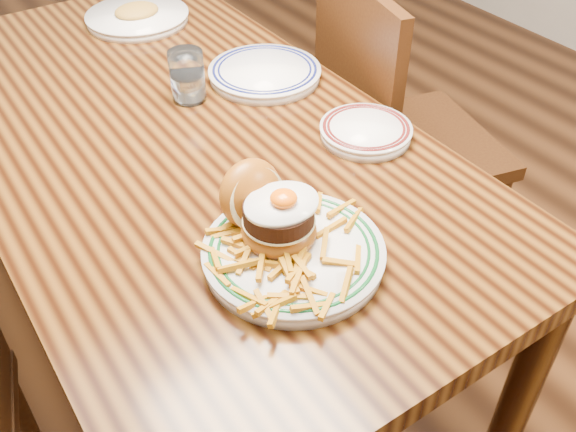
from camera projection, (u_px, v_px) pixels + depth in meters
floor at (205, 346)px, 1.86m from camera, size 6.00×6.00×0.00m
table at (181, 159)px, 1.43m from camera, size 0.85×1.60×0.75m
chair_right at (391, 135)px, 1.78m from camera, size 0.54×0.54×0.96m
main_plate at (286, 238)px, 1.04m from camera, size 0.30×0.31×0.15m
side_plate at (366, 130)px, 1.33m from camera, size 0.19×0.19×0.03m
rear_plate at (265, 72)px, 1.52m from camera, size 0.27×0.27×0.03m
water_glass at (188, 79)px, 1.43m from camera, size 0.08×0.08×0.12m
far_plate at (137, 16)px, 1.77m from camera, size 0.28×0.28×0.05m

